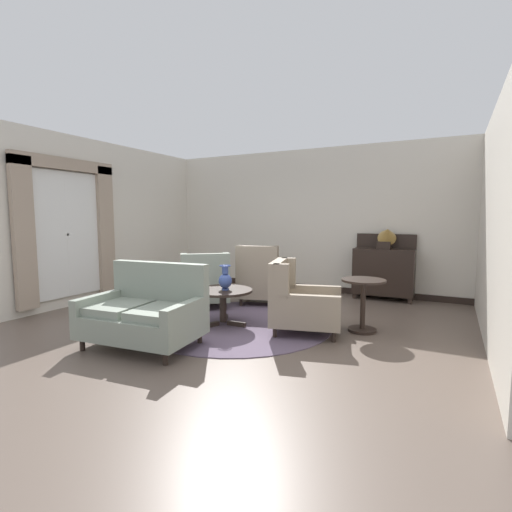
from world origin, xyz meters
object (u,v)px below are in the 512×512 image
at_px(side_table, 363,300).
at_px(sideboard, 383,271).
at_px(coffee_table, 223,296).
at_px(armchair_foreground_right, 205,284).
at_px(gramophone, 387,236).
at_px(armchair_near_window, 259,279).
at_px(armchair_beside_settee, 300,303).
at_px(porcelain_vase, 225,279).
at_px(settee, 145,313).

distance_m(side_table, sideboard, 2.22).
xyz_separation_m(coffee_table, armchair_foreground_right, (-0.86, 0.76, -0.02)).
xyz_separation_m(side_table, gramophone, (-0.03, 2.12, 0.77)).
xyz_separation_m(coffee_table, armchair_near_window, (-0.14, 1.41, 0.03)).
bearing_deg(gramophone, side_table, -89.15).
bearing_deg(coffee_table, armchair_beside_settee, 9.67).
bearing_deg(coffee_table, sideboard, 57.79).
bearing_deg(armchair_beside_settee, gramophone, -30.58).
relative_size(porcelain_vase, armchair_near_window, 0.33).
relative_size(coffee_table, side_table, 1.18).
height_order(settee, sideboard, sideboard).
relative_size(coffee_table, armchair_beside_settee, 0.79).
height_order(coffee_table, armchair_foreground_right, armchair_foreground_right).
height_order(armchair_beside_settee, sideboard, sideboard).
relative_size(side_table, sideboard, 0.58).
distance_m(coffee_table, porcelain_vase, 0.26).
xyz_separation_m(settee, sideboard, (2.15, 4.00, 0.15)).
distance_m(porcelain_vase, side_table, 1.93).
bearing_deg(gramophone, armchair_near_window, -146.09).
bearing_deg(porcelain_vase, sideboard, 58.73).
distance_m(settee, armchair_near_window, 2.60).
distance_m(porcelain_vase, sideboard, 3.33).
relative_size(coffee_table, armchair_foreground_right, 0.71).
distance_m(coffee_table, armchair_near_window, 1.42).
bearing_deg(armchair_near_window, armchair_beside_settee, 118.13).
distance_m(settee, armchair_foreground_right, 2.00).
relative_size(porcelain_vase, armchair_beside_settee, 0.33).
distance_m(porcelain_vase, armchair_foreground_right, 1.23).
relative_size(armchair_near_window, sideboard, 0.86).
xyz_separation_m(armchair_beside_settee, armchair_foreground_right, (-1.96, 0.58, 0.00)).
distance_m(armchair_near_window, sideboard, 2.38).
bearing_deg(armchair_foreground_right, gramophone, 177.55).
bearing_deg(side_table, porcelain_vase, -160.73).
bearing_deg(armchair_foreground_right, armchair_near_window, -176.73).
distance_m(settee, gramophone, 4.56).
bearing_deg(armchair_foreground_right, sideboard, 179.28).
relative_size(armchair_near_window, gramophone, 2.08).
xyz_separation_m(settee, side_table, (2.23, 1.79, 0.04)).
relative_size(armchair_beside_settee, gramophone, 2.11).
bearing_deg(sideboard, settee, -118.20).
bearing_deg(sideboard, side_table, -87.93).
height_order(coffee_table, porcelain_vase, porcelain_vase).
xyz_separation_m(sideboard, gramophone, (0.05, -0.09, 0.66)).
bearing_deg(armchair_near_window, porcelain_vase, 80.34).
bearing_deg(armchair_near_window, sideboard, -160.84).
xyz_separation_m(armchair_beside_settee, sideboard, (0.68, 2.64, 0.14)).
bearing_deg(armchair_foreground_right, coffee_table, 99.61).
distance_m(porcelain_vase, armchair_near_window, 1.46).
bearing_deg(coffee_table, porcelain_vase, -20.05).
height_order(side_table, sideboard, sideboard).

